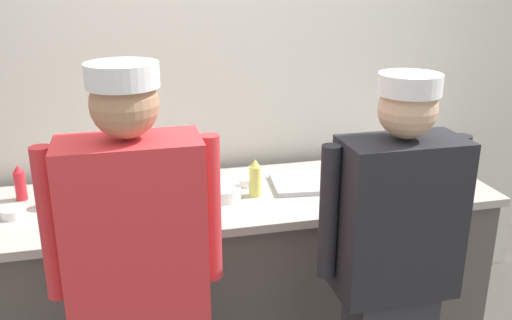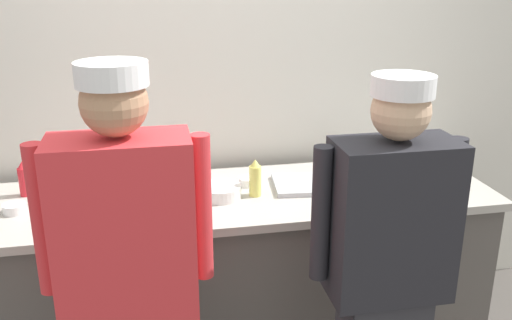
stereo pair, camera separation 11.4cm
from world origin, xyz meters
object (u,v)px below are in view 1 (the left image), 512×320
(ramekin_red_sauce, at_px, (115,196))
(plate_stack_front, at_px, (220,192))
(squeeze_bottle_secondary, at_px, (255,178))
(deli_cup, at_px, (53,198))
(mixing_bowl_steel, at_px, (362,165))
(chef_near_left, at_px, (139,287))
(squeeze_bottle_spare, at_px, (20,183))
(sheet_tray, at_px, (323,182))
(squeeze_bottle_primary, at_px, (194,175))
(ramekin_orange_sauce, at_px, (12,212))
(plate_stack_rear, at_px, (90,210))
(chef_center, at_px, (393,268))
(ramekin_green_sauce, at_px, (247,181))

(ramekin_red_sauce, bearing_deg, plate_stack_front, -9.22)
(squeeze_bottle_secondary, relative_size, deli_cup, 2.04)
(squeeze_bottle_secondary, bearing_deg, mixing_bowl_steel, 13.38)
(chef_near_left, distance_m, squeeze_bottle_spare, 1.06)
(squeeze_bottle_spare, distance_m, deli_cup, 0.20)
(mixing_bowl_steel, distance_m, sheet_tray, 0.27)
(chef_near_left, xyz_separation_m, mixing_bowl_steel, (1.21, 0.86, 0.05))
(squeeze_bottle_primary, bearing_deg, plate_stack_front, -48.06)
(plate_stack_front, height_order, ramekin_orange_sauce, plate_stack_front)
(deli_cup, bearing_deg, chef_near_left, -66.46)
(sheet_tray, xyz_separation_m, squeeze_bottle_primary, (-0.65, 0.07, 0.07))
(plate_stack_rear, distance_m, mixing_bowl_steel, 1.41)
(chef_center, distance_m, sheet_tray, 0.80)
(chef_center, distance_m, plate_stack_front, 0.93)
(plate_stack_front, xyz_separation_m, ramekin_orange_sauce, (-0.94, 0.00, -0.01))
(sheet_tray, bearing_deg, chef_near_left, -141.35)
(squeeze_bottle_primary, height_order, squeeze_bottle_secondary, squeeze_bottle_secondary)
(mixing_bowl_steel, relative_size, ramekin_green_sauce, 3.01)
(ramekin_green_sauce, bearing_deg, squeeze_bottle_primary, -176.80)
(mixing_bowl_steel, height_order, ramekin_orange_sauce, mixing_bowl_steel)
(squeeze_bottle_primary, xyz_separation_m, ramekin_red_sauce, (-0.38, -0.04, -0.06))
(chef_center, height_order, squeeze_bottle_secondary, chef_center)
(sheet_tray, bearing_deg, ramekin_orange_sauce, -178.27)
(chef_center, bearing_deg, ramekin_red_sauce, 140.84)
(plate_stack_front, bearing_deg, sheet_tray, 4.77)
(squeeze_bottle_spare, xyz_separation_m, ramekin_green_sauce, (1.09, -0.07, -0.06))
(squeeze_bottle_primary, bearing_deg, ramekin_red_sauce, -174.04)
(plate_stack_rear, distance_m, sheet_tray, 1.15)
(mixing_bowl_steel, height_order, ramekin_red_sauce, mixing_bowl_steel)
(chef_near_left, height_order, chef_center, chef_near_left)
(sheet_tray, bearing_deg, squeeze_bottle_secondary, -171.33)
(ramekin_red_sauce, relative_size, ramekin_green_sauce, 1.01)
(plate_stack_rear, height_order, ramekin_green_sauce, plate_stack_rear)
(squeeze_bottle_primary, relative_size, ramekin_orange_sauce, 1.69)
(plate_stack_front, height_order, sheet_tray, plate_stack_front)
(squeeze_bottle_primary, height_order, ramekin_red_sauce, squeeze_bottle_primary)
(chef_center, height_order, squeeze_bottle_primary, chef_center)
(chef_near_left, bearing_deg, chef_center, -1.95)
(chef_near_left, height_order, sheet_tray, chef_near_left)
(ramekin_green_sauce, bearing_deg, ramekin_orange_sauce, -173.04)
(plate_stack_front, relative_size, sheet_tray, 0.40)
(deli_cup, bearing_deg, chef_center, -32.64)
(plate_stack_rear, relative_size, squeeze_bottle_primary, 1.40)
(chef_near_left, relative_size, ramekin_red_sauce, 16.62)
(squeeze_bottle_primary, distance_m, ramekin_orange_sauce, 0.84)
(plate_stack_rear, distance_m, ramekin_green_sauce, 0.80)
(chef_near_left, distance_m, mixing_bowl_steel, 1.49)
(chef_center, relative_size, squeeze_bottle_spare, 9.16)
(mixing_bowl_steel, bearing_deg, squeeze_bottle_spare, 177.69)
(chef_near_left, bearing_deg, deli_cup, 113.54)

